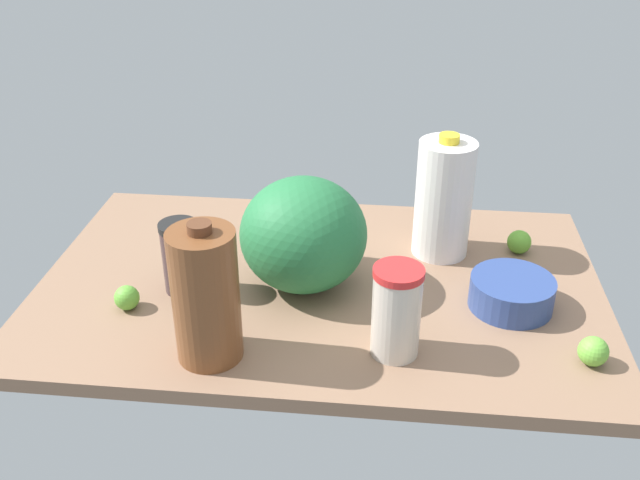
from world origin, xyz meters
TOP-DOWN VIEW (x-y plane):
  - countertop at (0.00, 0.00)cm, footprint 120.00×76.00cm
  - chocolate_milk_jug at (-17.33, -27.28)cm, footprint 12.04×12.04cm
  - watermelon at (-3.27, -1.56)cm, footprint 26.36×26.36cm
  - milk_jug at (25.98, 15.40)cm, footprint 12.66×12.66cm
  - shaker_bottle at (-28.18, -6.30)cm, footprint 7.99×7.99cm
  - tumbler_cup at (16.24, -22.94)cm, footprint 9.17×9.17cm
  - mixing_bowl at (39.47, -5.60)cm, footprint 16.93×16.93cm
  - lime_beside_bowl at (-37.56, -14.52)cm, footprint 5.06×5.06cm
  - lime_near_front at (44.07, 16.87)cm, footprint 5.45×5.45cm
  - lime_by_jug at (51.78, -22.68)cm, footprint 5.47×5.47cm

SIDE VIEW (x-z plane):
  - countertop at x=0.00cm, z-range 0.00..3.00cm
  - lime_beside_bowl at x=-37.56cm, z-range 3.00..8.06cm
  - lime_near_front at x=44.07cm, z-range 3.00..8.45cm
  - lime_by_jug at x=51.78cm, z-range 3.00..8.47cm
  - mixing_bowl at x=39.47cm, z-range 3.00..9.43cm
  - shaker_bottle at x=-28.18cm, z-range 3.04..18.66cm
  - tumbler_cup at x=16.24cm, z-range 3.04..20.95cm
  - watermelon at x=-3.27cm, z-range 3.00..26.94cm
  - chocolate_milk_jug at x=-17.33cm, z-range 2.22..29.53cm
  - milk_jug at x=25.98cm, z-range 2.22..30.80cm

